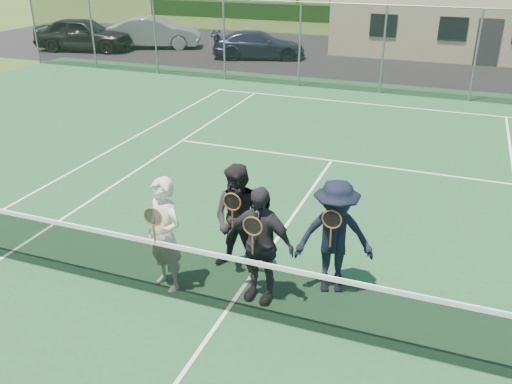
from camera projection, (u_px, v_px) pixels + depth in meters
The scene contains 14 objects.
ground at pixel (402, 60), 24.79m from camera, with size 220.00×220.00×0.00m, color #344C1B.
court_surface at pixel (227, 312), 7.80m from camera, with size 30.00×30.00×0.02m, color #1C4C2B.
tarmac_carpark at pixel (317, 55), 26.09m from camera, with size 40.00×12.00×0.01m, color black.
hedge_row at pixel (427, 18), 34.76m from camera, with size 40.00×1.20×1.10m, color black.
car_a at pixel (84, 34), 26.75m from camera, with size 1.90×4.73×1.61m, color black.
car_b at pixel (154, 33), 27.49m from camera, with size 1.59×4.57×1.51m, color gray.
car_c at pixel (259, 45), 24.98m from camera, with size 1.73×4.26×1.24m, color #1A1C35.
court_markings at pixel (227, 311), 7.79m from camera, with size 11.03×23.83×0.01m.
tennis_net at pixel (226, 281), 7.58m from camera, with size 11.68×0.08×1.10m.
perimeter_fence at pixel (383, 50), 18.64m from camera, with size 30.07×0.07×3.02m.
player_a at pixel (165, 235), 8.00m from camera, with size 0.77×0.64×1.80m.
player_b at pixel (239, 220), 8.44m from camera, with size 0.91×0.72×1.80m.
player_c at pixel (259, 244), 7.75m from camera, with size 1.09×0.55×1.80m.
player_d at pixel (334, 237), 7.93m from camera, with size 1.32×1.00×1.80m.
Camera 1 is at (2.67, -5.80, 4.83)m, focal length 38.00 mm.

